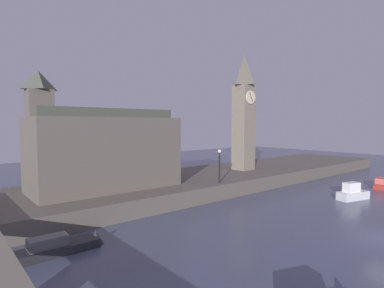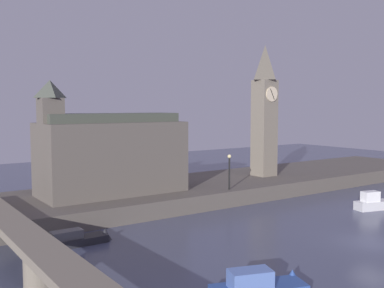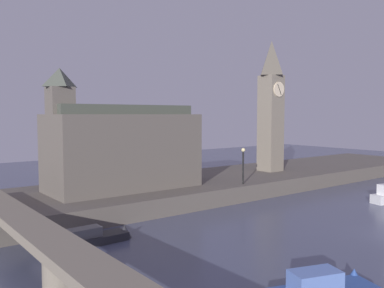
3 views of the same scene
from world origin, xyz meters
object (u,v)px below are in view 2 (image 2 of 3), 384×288
(boat_ferry_white, at_px, (374,203))
(boat_barge_dark, at_px, (82,239))
(parliament_hall, at_px, (109,154))
(clock_tower, at_px, (264,108))
(boat_tour_blue, at_px, (266,286))
(streetlamp, at_px, (229,167))

(boat_ferry_white, bearing_deg, boat_barge_dark, 168.53)
(parliament_hall, xyz_separation_m, boat_ferry_white, (19.95, -13.74, -4.48))
(clock_tower, bearing_deg, boat_tour_blue, -133.66)
(clock_tower, relative_size, boat_barge_dark, 2.90)
(boat_ferry_white, distance_m, boat_barge_dark, 26.39)
(boat_tour_blue, relative_size, boat_barge_dark, 1.13)
(parliament_hall, xyz_separation_m, streetlamp, (10.21, -4.76, -1.45))
(parliament_hall, relative_size, boat_barge_dark, 2.54)
(parliament_hall, height_order, boat_barge_dark, parliament_hall)
(clock_tower, height_order, parliament_hall, clock_tower)
(streetlamp, relative_size, boat_tour_blue, 0.58)
(parliament_hall, distance_m, boat_ferry_white, 24.63)
(clock_tower, bearing_deg, boat_barge_dark, -161.65)
(clock_tower, bearing_deg, boat_ferry_white, -86.39)
(clock_tower, distance_m, boat_barge_dark, 27.78)
(streetlamp, relative_size, boat_ferry_white, 0.82)
(clock_tower, height_order, boat_tour_blue, clock_tower)
(parliament_hall, bearing_deg, streetlamp, -24.98)
(boat_ferry_white, bearing_deg, streetlamp, 137.30)
(streetlamp, xyz_separation_m, boat_tour_blue, (-11.86, -17.18, -3.11))
(parliament_hall, xyz_separation_m, boat_barge_dark, (-5.92, -8.49, -4.71))
(clock_tower, relative_size, boat_tour_blue, 2.56)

